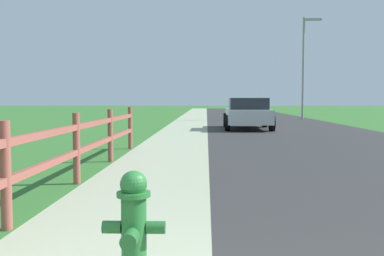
# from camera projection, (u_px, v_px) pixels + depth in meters

# --- Properties ---
(ground_plane) EXTENTS (120.00, 120.00, 0.00)m
(ground_plane) POSITION_uv_depth(u_px,v_px,m) (207.00, 121.00, 26.83)
(ground_plane) COLOR #336C2C
(road_asphalt) EXTENTS (7.00, 66.00, 0.01)m
(road_asphalt) POSITION_uv_depth(u_px,v_px,m) (262.00, 120.00, 28.71)
(road_asphalt) COLOR #303030
(road_asphalt) RESTS_ON ground
(curb_concrete) EXTENTS (6.00, 66.00, 0.01)m
(curb_concrete) POSITION_uv_depth(u_px,v_px,m) (161.00, 119.00, 28.92)
(curb_concrete) COLOR #A5AE8E
(curb_concrete) RESTS_ON ground
(grass_verge) EXTENTS (5.00, 66.00, 0.00)m
(grass_verge) POSITION_uv_depth(u_px,v_px,m) (138.00, 119.00, 28.97)
(grass_verge) COLOR #336C2C
(grass_verge) RESTS_ON ground
(fire_hydrant) EXTENTS (0.45, 0.39, 0.82)m
(fire_hydrant) POSITION_uv_depth(u_px,v_px,m) (134.00, 226.00, 3.22)
(fire_hydrant) COLOR #287233
(fire_hydrant) RESTS_ON ground
(rail_fence) EXTENTS (0.11, 9.96, 1.12)m
(rail_fence) POSITION_uv_depth(u_px,v_px,m) (76.00, 143.00, 6.96)
(rail_fence) COLOR #934C40
(rail_fence) RESTS_ON ground
(parked_suv_silver) EXTENTS (2.10, 4.25, 1.37)m
(parked_suv_silver) POSITION_uv_depth(u_px,v_px,m) (248.00, 113.00, 19.72)
(parked_suv_silver) COLOR #B7BABF
(parked_suv_silver) RESTS_ON ground
(street_lamp) EXTENTS (1.17, 0.20, 6.49)m
(street_lamp) POSITION_uv_depth(u_px,v_px,m) (305.00, 59.00, 28.39)
(street_lamp) COLOR gray
(street_lamp) RESTS_ON ground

